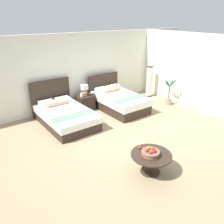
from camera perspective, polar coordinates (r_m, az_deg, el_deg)
ground_plane at (r=6.55m, az=3.91°, el=-6.35°), size 10.35×9.63×0.02m
wall_back at (r=8.47m, az=-8.94°, el=9.94°), size 10.35×0.12×2.64m
wall_side_right at (r=8.71m, az=20.21°, el=9.18°), size 0.12×5.23×2.64m
bed_near_window at (r=7.38m, az=-11.63°, el=-0.80°), size 1.41×2.20×1.21m
bed_near_corner at (r=8.32m, az=1.61°, el=2.73°), size 1.35×2.10×1.12m
nightstand at (r=8.34m, az=-6.59°, el=2.31°), size 0.56×0.49×0.54m
table_lamp at (r=8.19m, az=-6.82°, el=5.68°), size 0.27×0.27×0.39m
vase at (r=8.12m, az=-7.59°, el=4.24°), size 0.08×0.08×0.15m
coffee_table at (r=5.11m, az=9.64°, el=-11.21°), size 0.88×0.88×0.46m
fruit_bowl at (r=4.99m, az=9.50°, el=-9.84°), size 0.40×0.40×0.16m
loose_apple at (r=5.18m, az=6.94°, el=-8.70°), size 0.07×0.07×0.07m
floor_lamp_corner at (r=9.73m, az=9.25°, el=7.44°), size 0.22×0.22×1.27m
potted_palm at (r=9.05m, az=13.83°, el=3.57°), size 0.50×0.53×1.04m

